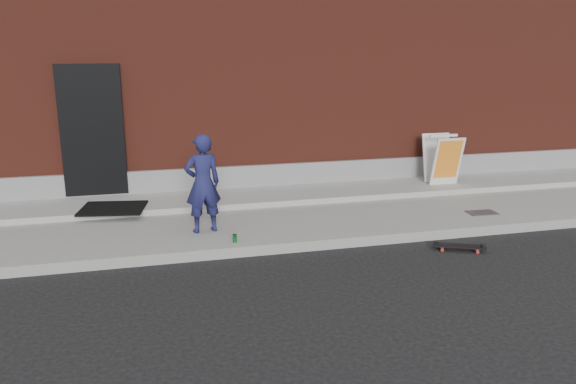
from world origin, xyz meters
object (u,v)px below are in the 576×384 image
object	(u,v)px
skateboard	(459,246)
soda_can	(235,238)
child	(203,184)
pizza_sign	(443,159)

from	to	relation	value
skateboard	soda_can	bearing A→B (deg)	167.12
child	pizza_sign	size ratio (longest dim) A/B	1.54
skateboard	pizza_sign	bearing A→B (deg)	66.09
skateboard	pizza_sign	xyz separation A→B (m)	(1.25, 2.81, 0.66)
child	pizza_sign	xyz separation A→B (m)	(4.70, 1.52, -0.15)
pizza_sign	child	bearing A→B (deg)	-162.07
skateboard	pizza_sign	distance (m)	3.15
skateboard	soda_can	distance (m)	3.17
child	skateboard	xyz separation A→B (m)	(3.45, -1.29, -0.81)
skateboard	pizza_sign	world-z (taller)	pizza_sign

